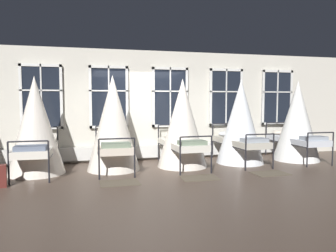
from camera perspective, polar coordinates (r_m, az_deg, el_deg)
The scene contains 11 objects.
ground at distance 8.29m, azimuth -3.31°, elevation -7.36°, with size 25.76×25.76×0.00m, color #4C3D33.
back_wall_with_windows at distance 9.40m, azimuth -4.93°, elevation 3.54°, with size 13.88×0.10×3.10m, color beige.
window_bank at distance 9.31m, azimuth -4.78°, elevation 0.38°, with size 9.75×0.10×2.57m.
cot_second at distance 8.15m, azimuth -21.93°, elevation -0.15°, with size 1.28×2.00×2.26m.
cot_third at distance 8.12m, azimuth -9.49°, elevation 0.26°, with size 1.28×1.99×2.30m.
cot_fourth at distance 8.42m, azimuth 2.52°, elevation 0.28°, with size 1.28×2.01×2.25m.
cot_fifth at distance 9.12m, azimuth 12.43°, elevation 0.55°, with size 1.28×2.01×2.26m.
cot_sixth at distance 10.02m, azimuth 21.43°, elevation 0.65°, with size 1.28×1.99×2.25m.
rug_third at distance 6.94m, azimuth -8.37°, elevation -9.70°, with size 0.80×0.56×0.01m, color brown.
rug_fourth at distance 7.32m, azimuth 5.44°, elevation -8.91°, with size 0.80×0.56×0.01m, color brown.
rug_fifth at distance 8.08m, azimuth 17.22°, elevation -7.83°, with size 0.80×0.56×0.01m, color brown.
Camera 1 is at (-1.59, -7.96, 1.70)m, focal length 35.22 mm.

